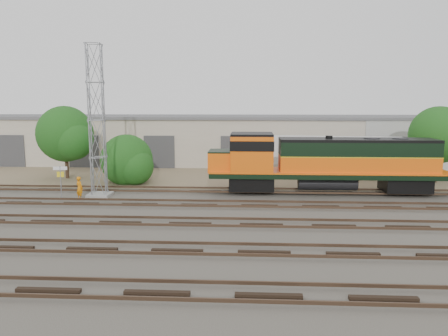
# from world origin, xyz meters

# --- Properties ---
(ground) EXTENTS (140.00, 140.00, 0.00)m
(ground) POSITION_xyz_m (0.00, 0.00, 0.00)
(ground) COLOR #47423A
(ground) RESTS_ON ground
(dirt_strip) EXTENTS (80.00, 16.00, 0.02)m
(dirt_strip) POSITION_xyz_m (0.00, 15.00, 0.01)
(dirt_strip) COLOR #726047
(dirt_strip) RESTS_ON ground
(tracks) EXTENTS (80.00, 20.40, 0.28)m
(tracks) POSITION_xyz_m (0.00, -3.00, 0.08)
(tracks) COLOR black
(tracks) RESTS_ON ground
(warehouse) EXTENTS (58.40, 10.40, 5.30)m
(warehouse) POSITION_xyz_m (0.04, 22.98, 2.65)
(warehouse) COLOR beige
(warehouse) RESTS_ON ground
(locomotive) EXTENTS (17.76, 3.12, 4.27)m
(locomotive) POSITION_xyz_m (8.90, 6.00, 2.44)
(locomotive) COLOR black
(locomotive) RESTS_ON tracks
(signal_tower) EXTENTS (1.61, 1.61, 10.91)m
(signal_tower) POSITION_xyz_m (-7.66, 4.27, 5.30)
(signal_tower) COLOR gray
(signal_tower) RESTS_ON ground
(sign_post) EXTENTS (0.98, 0.14, 2.39)m
(sign_post) POSITION_xyz_m (-10.01, 3.04, 1.67)
(sign_post) COLOR gray
(sign_post) RESTS_ON ground
(worker) EXTENTS (0.72, 0.65, 1.65)m
(worker) POSITION_xyz_m (-8.68, 3.02, 0.83)
(worker) COLOR orange
(worker) RESTS_ON ground
(semi_trailer) EXTENTS (12.22, 3.82, 3.70)m
(semi_trailer) POSITION_xyz_m (11.43, 13.54, 2.33)
(semi_trailer) COLOR silver
(semi_trailer) RESTS_ON ground
(dumpster_blue) EXTENTS (1.85, 1.77, 1.50)m
(dumpster_blue) POSITION_xyz_m (15.05, 15.77, 0.75)
(dumpster_blue) COLOR navy
(dumpster_blue) RESTS_ON ground
(dumpster_red) EXTENTS (1.94, 1.88, 1.40)m
(dumpster_red) POSITION_xyz_m (17.92, 18.46, 0.70)
(dumpster_red) COLOR maroon
(dumpster_red) RESTS_ON ground
(tree_west) EXTENTS (5.24, 4.99, 6.52)m
(tree_west) POSITION_xyz_m (-12.86, 11.25, 3.90)
(tree_west) COLOR #382619
(tree_west) RESTS_ON ground
(tree_mid) EXTENTS (4.64, 4.42, 4.42)m
(tree_mid) POSITION_xyz_m (-6.86, 9.42, 1.83)
(tree_mid) COLOR #382619
(tree_mid) RESTS_ON ground
(tree_east) EXTENTS (5.07, 4.83, 6.52)m
(tree_east) POSITION_xyz_m (19.51, 10.93, 3.98)
(tree_east) COLOR #382619
(tree_east) RESTS_ON ground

